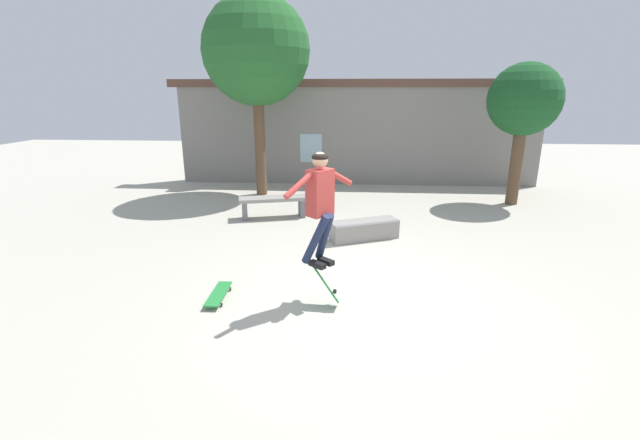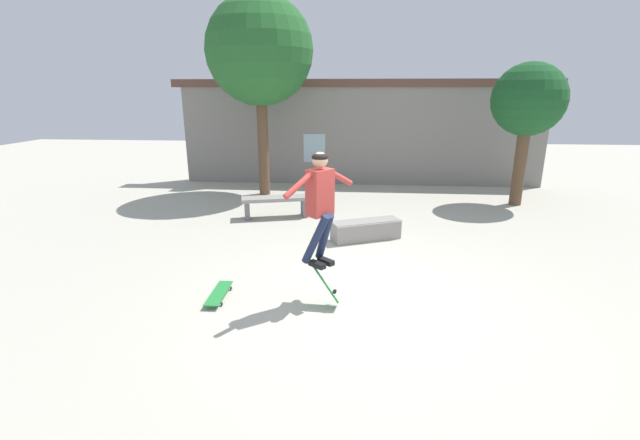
# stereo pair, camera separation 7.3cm
# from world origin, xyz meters

# --- Properties ---
(ground_plane) EXTENTS (40.00, 40.00, 0.00)m
(ground_plane) POSITION_xyz_m (0.00, 0.00, 0.00)
(ground_plane) COLOR #B2AD9E
(building_backdrop) EXTENTS (11.99, 0.52, 4.58)m
(building_backdrop) POSITION_xyz_m (-0.05, 8.27, 1.71)
(building_backdrop) COLOR gray
(building_backdrop) RESTS_ON ground_plane
(tree_right) EXTENTS (1.81, 1.81, 3.63)m
(tree_right) POSITION_xyz_m (4.16, 5.85, 2.67)
(tree_right) COLOR brown
(tree_right) RESTS_ON ground_plane
(tree_left) EXTENTS (2.91, 2.91, 5.42)m
(tree_left) POSITION_xyz_m (-2.77, 6.46, 3.94)
(tree_left) COLOR brown
(tree_left) RESTS_ON ground_plane
(park_bench) EXTENTS (1.66, 0.84, 0.51)m
(park_bench) POSITION_xyz_m (-2.00, 4.08, 0.37)
(park_bench) COLOR gray
(park_bench) RESTS_ON ground_plane
(skate_ledge) EXTENTS (1.46, 0.95, 0.40)m
(skate_ledge) POSITION_xyz_m (0.12, 2.68, 0.20)
(skate_ledge) COLOR gray
(skate_ledge) RESTS_ON ground_plane
(skater) EXTENTS (0.87, 0.99, 1.58)m
(skater) POSITION_xyz_m (-0.58, -0.13, 1.53)
(skater) COLOR #B23833
(skateboard_flipping) EXTENTS (0.50, 0.45, 0.70)m
(skateboard_flipping) POSITION_xyz_m (-0.55, -0.18, 0.40)
(skateboard_flipping) COLOR #237F38
(skateboard_resting) EXTENTS (0.25, 0.81, 0.08)m
(skateboard_resting) POSITION_xyz_m (-2.08, -0.11, 0.07)
(skateboard_resting) COLOR #237F38
(skateboard_resting) RESTS_ON ground_plane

